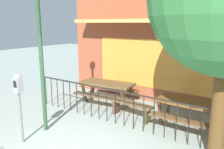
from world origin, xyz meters
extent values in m
cube|color=#57301C|center=(0.00, 4.58, 0.00)|extent=(7.49, 0.54, 0.01)
cube|color=#9B4A30|center=(0.00, 4.58, 2.83)|extent=(7.49, 0.50, 5.67)
cube|color=orange|center=(0.00, 4.32, 1.35)|extent=(4.87, 0.02, 1.70)
cube|color=tan|center=(0.00, 3.96, 2.80)|extent=(6.37, 0.74, 0.12)
cube|color=black|center=(0.00, 2.03, 0.95)|extent=(6.29, 0.04, 0.04)
cylinder|color=black|center=(-3.15, 2.03, 0.47)|extent=(0.02, 0.02, 0.95)
cylinder|color=black|center=(-2.86, 2.03, 0.47)|extent=(0.02, 0.02, 0.95)
cylinder|color=black|center=(-2.57, 2.03, 0.47)|extent=(0.02, 0.02, 0.95)
cylinder|color=black|center=(-2.29, 2.03, 0.47)|extent=(0.02, 0.02, 0.95)
cylinder|color=black|center=(-2.00, 2.03, 0.47)|extent=(0.02, 0.02, 0.95)
cylinder|color=black|center=(-1.72, 2.03, 0.47)|extent=(0.02, 0.02, 0.95)
cylinder|color=black|center=(-1.43, 2.03, 0.47)|extent=(0.02, 0.02, 0.95)
cylinder|color=black|center=(-1.14, 2.03, 0.47)|extent=(0.02, 0.02, 0.95)
cylinder|color=black|center=(-0.86, 2.03, 0.47)|extent=(0.02, 0.02, 0.95)
cylinder|color=black|center=(-0.57, 2.03, 0.47)|extent=(0.02, 0.02, 0.95)
cylinder|color=black|center=(-0.29, 2.03, 0.47)|extent=(0.02, 0.02, 0.95)
cylinder|color=black|center=(0.00, 2.03, 0.47)|extent=(0.02, 0.02, 0.95)
cylinder|color=black|center=(0.29, 2.03, 0.47)|extent=(0.02, 0.02, 0.95)
cylinder|color=black|center=(0.57, 2.03, 0.47)|extent=(0.02, 0.02, 0.95)
cylinder|color=black|center=(0.86, 2.03, 0.47)|extent=(0.02, 0.02, 0.95)
cylinder|color=black|center=(1.14, 2.03, 0.47)|extent=(0.02, 0.02, 0.95)
cylinder|color=black|center=(1.43, 2.03, 0.47)|extent=(0.02, 0.02, 0.95)
cylinder|color=black|center=(1.72, 2.03, 0.47)|extent=(0.02, 0.02, 0.95)
cylinder|color=black|center=(2.00, 2.03, 0.47)|extent=(0.02, 0.02, 0.95)
cylinder|color=black|center=(2.29, 2.03, 0.47)|extent=(0.02, 0.02, 0.95)
cube|color=brown|center=(-1.40, 3.18, 0.74)|extent=(1.88, 0.96, 0.07)
cube|color=brown|center=(-1.34, 2.63, 0.44)|extent=(1.82, 0.47, 0.05)
cube|color=brown|center=(-1.46, 3.73, 0.44)|extent=(1.82, 0.47, 0.05)
cube|color=#4C361A|center=(-2.10, 2.82, 0.37)|extent=(0.11, 0.36, 0.78)
cube|color=brown|center=(-2.16, 3.37, 0.37)|extent=(0.11, 0.36, 0.78)
cube|color=brown|center=(-0.63, 2.99, 0.37)|extent=(0.11, 0.36, 0.78)
cube|color=brown|center=(-0.70, 3.54, 0.37)|extent=(0.11, 0.36, 0.78)
cube|color=brown|center=(1.55, 2.84, 0.74)|extent=(1.80, 0.77, 0.07)
cube|color=brown|center=(1.55, 2.29, 0.44)|extent=(1.80, 0.27, 0.05)
cube|color=brown|center=(1.55, 3.39, 0.44)|extent=(1.80, 0.27, 0.05)
cube|color=#57321E|center=(0.81, 2.56, 0.37)|extent=(0.07, 0.35, 0.78)
cube|color=brown|center=(0.81, 3.12, 0.37)|extent=(0.07, 0.35, 0.78)
cube|color=#523C1A|center=(2.29, 2.55, 0.37)|extent=(0.07, 0.35, 0.78)
cube|color=brown|center=(-0.13, 2.62, 0.45)|extent=(1.43, 0.46, 0.06)
cube|color=#523229|center=(-0.69, 2.68, 0.23)|extent=(0.08, 0.29, 0.45)
cube|color=#4C4327|center=(0.42, 2.56, 0.23)|extent=(0.08, 0.29, 0.45)
cylinder|color=slate|center=(-1.50, -0.05, 0.60)|extent=(0.06, 0.06, 1.21)
cube|color=#90919C|center=(-1.50, -0.05, 1.38)|extent=(0.18, 0.14, 0.34)
sphere|color=gray|center=(-1.50, -0.05, 1.55)|extent=(0.17, 0.17, 0.17)
cube|color=black|center=(-1.50, -0.12, 1.42)|extent=(0.11, 0.01, 0.15)
cylinder|color=brown|center=(2.34, 1.83, 1.20)|extent=(0.32, 0.32, 2.40)
cylinder|color=#2B4D31|center=(-1.56, 0.68, 1.97)|extent=(0.10, 0.10, 3.95)
camera|label=1|loc=(3.06, -2.95, 2.73)|focal=37.27mm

